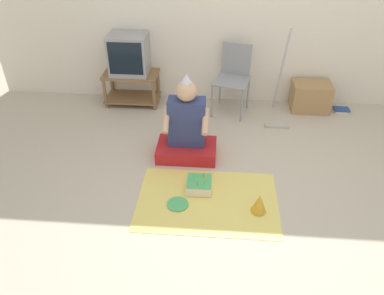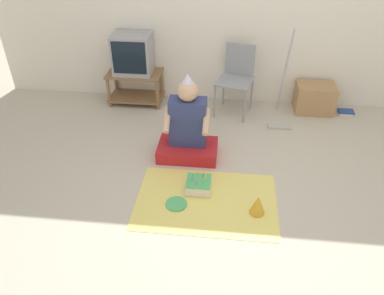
{
  "view_description": "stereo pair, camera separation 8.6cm",
  "coord_description": "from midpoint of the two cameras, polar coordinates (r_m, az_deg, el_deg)",
  "views": [
    {
      "loc": [
        -0.2,
        -2.61,
        2.37
      ],
      "look_at": [
        -0.43,
        0.33,
        0.35
      ],
      "focal_mm": 35.0,
      "sensor_mm": 36.0,
      "label": 1
    },
    {
      "loc": [
        -0.11,
        -2.6,
        2.37
      ],
      "look_at": [
        -0.43,
        0.33,
        0.35
      ],
      "focal_mm": 35.0,
      "sensor_mm": 36.0,
      "label": 2
    }
  ],
  "objects": [
    {
      "name": "book_pile",
      "position": [
        5.25,
        21.33,
        5.36
      ],
      "size": [
        0.19,
        0.14,
        0.04
      ],
      "color": "beige",
      "rests_on": "ground_plane"
    },
    {
      "name": "ground_plane",
      "position": [
        3.53,
        5.86,
        -8.05
      ],
      "size": [
        16.0,
        16.0,
        0.0
      ],
      "primitive_type": "plane",
      "color": "#BCB29E"
    },
    {
      "name": "tv",
      "position": [
        4.92,
        -10.12,
        13.81
      ],
      "size": [
        0.48,
        0.39,
        0.5
      ],
      "color": "#99999E",
      "rests_on": "tv_stand"
    },
    {
      "name": "cardboard_box_stack",
      "position": [
        5.1,
        17.12,
        7.44
      ],
      "size": [
        0.48,
        0.35,
        0.37
      ],
      "color": "#A87F51",
      "rests_on": "ground_plane"
    },
    {
      "name": "tv_stand",
      "position": [
        5.08,
        -9.64,
        9.33
      ],
      "size": [
        0.71,
        0.41,
        0.43
      ],
      "color": "olive",
      "rests_on": "ground_plane"
    },
    {
      "name": "wall_back",
      "position": [
        4.82,
        6.65,
        21.11
      ],
      "size": [
        6.4,
        0.06,
        2.55
      ],
      "color": "silver",
      "rests_on": "ground_plane"
    },
    {
      "name": "dust_mop",
      "position": [
        4.62,
        12.63,
        7.76
      ],
      "size": [
        0.28,
        0.52,
        1.21
      ],
      "color": "#B2ADA3",
      "rests_on": "ground_plane"
    },
    {
      "name": "folding_chair",
      "position": [
        4.76,
        5.79,
        11.07
      ],
      "size": [
        0.51,
        0.51,
        0.85
      ],
      "color": "gray",
      "rests_on": "ground_plane"
    },
    {
      "name": "birthday_cake",
      "position": [
        3.59,
        0.42,
        -5.7
      ],
      "size": [
        0.24,
        0.24,
        0.17
      ],
      "color": "#F4E0C6",
      "rests_on": "party_cloth"
    },
    {
      "name": "party_hat_blue",
      "position": [
        3.38,
        9.47,
        -8.37
      ],
      "size": [
        0.14,
        0.14,
        0.19
      ],
      "color": "gold",
      "rests_on": "party_cloth"
    },
    {
      "name": "party_cloth",
      "position": [
        3.51,
        1.65,
        -8.07
      ],
      "size": [
        1.3,
        0.89,
        0.01
      ],
      "color": "#EAD666",
      "rests_on": "ground_plane"
    },
    {
      "name": "paper_plate",
      "position": [
        3.46,
        -2.93,
        -8.6
      ],
      "size": [
        0.2,
        0.2,
        0.01
      ],
      "color": "#4CB266",
      "rests_on": "party_cloth"
    },
    {
      "name": "person_seated",
      "position": [
        3.91,
        -1.45,
        2.65
      ],
      "size": [
        0.63,
        0.41,
        0.93
      ],
      "color": "red",
      "rests_on": "ground_plane"
    }
  ]
}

